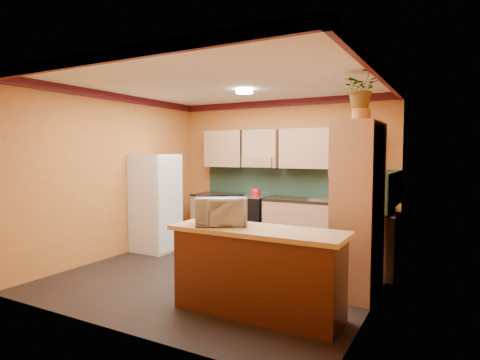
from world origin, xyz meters
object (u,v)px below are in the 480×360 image
Objects in this scene: stove at (252,220)px; microwave at (221,211)px; fridge at (156,203)px; base_cabinets_back at (283,224)px; pantry at (358,209)px; breakfast_bar at (257,274)px.

microwave is at bearing -69.53° from stove.
fridge is 2.87m from microwave.
stove is 0.54× the size of fridge.
base_cabinets_back is 2.49m from pantry.
fridge is at bearing -135.90° from stove.
fridge reaches higher than stove.
base_cabinets_back is 2.98m from microwave.
pantry reaches higher than breakfast_bar.
microwave is at bearing -35.00° from fridge.
pantry is (3.60, -0.49, 0.20)m from fridge.
fridge is 3.27m from breakfast_bar.
breakfast_bar is at bearing -61.96° from stove.
stove is at bearing 44.10° from fridge.
pantry reaches higher than base_cabinets_back.
pantry is (1.70, -1.72, 0.61)m from base_cabinets_back.
microwave is at bearing -137.33° from pantry.
breakfast_bar is at bearing -33.64° from microwave.
fridge is 3.64m from pantry.
stove is 3.26m from breakfast_bar.
microwave reaches higher than breakfast_bar.
breakfast_bar is 3.21× the size of microwave.
microwave is at bearing 180.00° from breakfast_bar.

